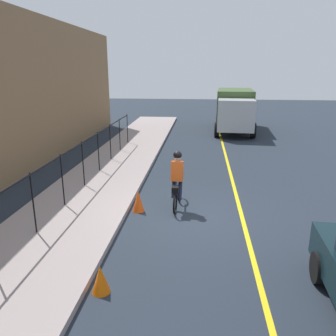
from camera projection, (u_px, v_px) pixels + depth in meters
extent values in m
plane|color=#232B35|center=(187.00, 215.00, 9.99)|extent=(80.00, 80.00, 0.00)
cube|color=yellow|center=(242.00, 217.00, 9.83)|extent=(36.00, 0.12, 0.01)
cube|color=gray|center=(76.00, 208.00, 10.29)|extent=(40.00, 3.20, 0.15)
cylinder|color=black|center=(33.00, 203.00, 8.40)|extent=(0.04, 0.04, 1.60)
cylinder|color=black|center=(62.00, 180.00, 10.15)|extent=(0.04, 0.04, 1.60)
cylinder|color=black|center=(83.00, 164.00, 11.91)|extent=(0.04, 0.04, 1.60)
cylinder|color=black|center=(98.00, 151.00, 13.66)|extent=(0.04, 0.04, 1.60)
cylinder|color=black|center=(110.00, 142.00, 15.41)|extent=(0.04, 0.04, 1.60)
cylinder|color=black|center=(120.00, 135.00, 17.16)|extent=(0.04, 0.04, 1.60)
cylinder|color=black|center=(127.00, 129.00, 18.91)|extent=(0.04, 0.04, 1.60)
cube|color=black|center=(72.00, 149.00, 10.82)|extent=(16.52, 0.04, 0.04)
torus|color=black|center=(179.00, 191.00, 10.99)|extent=(0.66, 0.10, 0.66)
torus|color=black|center=(175.00, 203.00, 10.00)|extent=(0.66, 0.10, 0.66)
cube|color=black|center=(177.00, 189.00, 10.43)|extent=(0.93, 0.09, 0.24)
cylinder|color=black|center=(177.00, 187.00, 10.24)|extent=(0.03, 0.03, 0.35)
cube|color=#D04F19|center=(177.00, 171.00, 10.15)|extent=(0.36, 0.38, 0.63)
sphere|color=tan|center=(178.00, 157.00, 10.08)|extent=(0.22, 0.22, 0.22)
sphere|color=black|center=(178.00, 155.00, 10.06)|extent=(0.26, 0.26, 0.26)
cylinder|color=#191E38|center=(174.00, 188.00, 10.30)|extent=(0.34, 0.14, 0.65)
cylinder|color=#191E38|center=(180.00, 188.00, 10.27)|extent=(0.34, 0.14, 0.65)
cube|color=black|center=(175.00, 190.00, 9.93)|extent=(0.25, 0.21, 0.18)
cylinder|color=black|center=(319.00, 268.00, 6.77)|extent=(0.65, 0.26, 0.64)
cube|color=#3C552A|center=(235.00, 106.00, 23.91)|extent=(4.90, 2.69, 2.30)
cube|color=silver|center=(236.00, 115.00, 20.73)|extent=(1.96, 2.32, 1.90)
cylinder|color=black|center=(253.00, 131.00, 20.96)|extent=(0.98, 0.36, 0.96)
cylinder|color=black|center=(217.00, 130.00, 21.30)|extent=(0.98, 0.36, 0.96)
cylinder|color=black|center=(249.00, 120.00, 25.07)|extent=(0.98, 0.36, 0.96)
cylinder|color=black|center=(218.00, 120.00, 25.41)|extent=(0.98, 0.36, 0.96)
cone|color=orange|center=(101.00, 279.00, 6.47)|extent=(0.36, 0.36, 0.57)
cone|color=#F85212|center=(138.00, 201.00, 10.17)|extent=(0.36, 0.36, 0.67)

